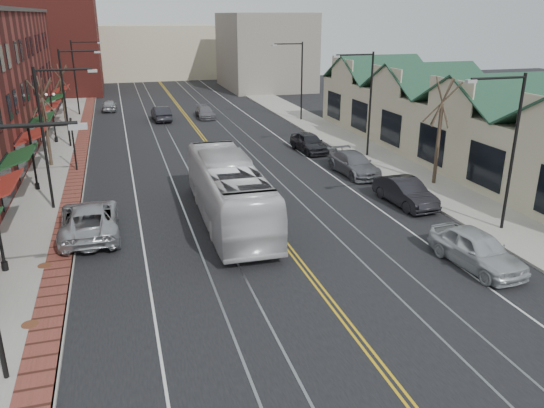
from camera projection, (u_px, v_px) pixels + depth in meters
ground at (347, 324)px, 19.56m from camera, size 160.00×160.00×0.00m
sidewalk_left at (51, 189)px, 34.42m from camera, size 4.00×120.00×0.15m
sidewalk_right at (384, 162)px, 40.78m from camera, size 4.00×120.00×0.15m
building_right at (455, 129)px, 41.62m from camera, size 8.00×36.00×4.60m
backdrop_left at (48, 42)px, 76.19m from camera, size 14.00×18.00×14.00m
backdrop_mid at (154, 52)px, 94.82m from camera, size 22.00×14.00×9.00m
backdrop_right at (265, 51)px, 80.39m from camera, size 12.00×16.00×11.00m
streetlight_l_1 at (50, 124)px, 29.39m from camera, size 3.33×0.25×8.00m
streetlight_l_2 at (69, 88)px, 43.84m from camera, size 3.33×0.25×8.00m
streetlight_l_3 at (78, 70)px, 58.29m from camera, size 3.33×0.25×8.00m
streetlight_r_0 at (508, 138)px, 26.21m from camera, size 3.33×0.25×8.00m
streetlight_r_1 at (366, 94)px, 40.66m from camera, size 3.33×0.25×8.00m
streetlight_r_2 at (298, 73)px, 55.11m from camera, size 3.33×0.25×8.00m
lamppost_l_2 at (33, 158)px, 33.49m from camera, size 0.84×0.28×4.27m
lamppost_l_3 at (53, 119)px, 46.13m from camera, size 0.84×0.28×4.27m
tree_left_near at (45, 120)px, 38.55m from camera, size 1.78×1.37×6.48m
tree_left_far at (62, 94)px, 53.08m from camera, size 1.66×1.28×6.02m
tree_right_mid at (439, 130)px, 34.25m from camera, size 1.90×1.46×6.93m
manhole_mid at (30, 324)px, 19.25m from camera, size 0.60×0.60×0.02m
manhole_far at (45, 265)px, 23.76m from camera, size 0.60×0.60×0.02m
traffic_signal at (73, 140)px, 37.64m from camera, size 0.18×0.15×3.80m
transit_bus at (229, 192)px, 28.67m from camera, size 3.15×12.51×3.47m
parked_suv at (90, 220)px, 27.13m from camera, size 2.95×6.24×1.72m
parked_car_a at (477, 249)px, 23.76m from camera, size 2.46×5.14×1.69m
parked_car_b at (405, 192)px, 31.53m from camera, size 2.01×4.96×1.60m
parked_car_c at (354, 164)px, 37.61m from camera, size 2.45×5.41×1.54m
parked_car_d at (309, 142)px, 43.77m from camera, size 2.21×4.80×1.59m
distant_car_left at (161, 114)px, 56.64m from camera, size 1.92×4.82×1.56m
distant_car_right at (205, 112)px, 58.22m from camera, size 1.86×4.44×1.28m
distant_car_far at (109, 105)px, 62.43m from camera, size 1.73×4.02×1.35m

